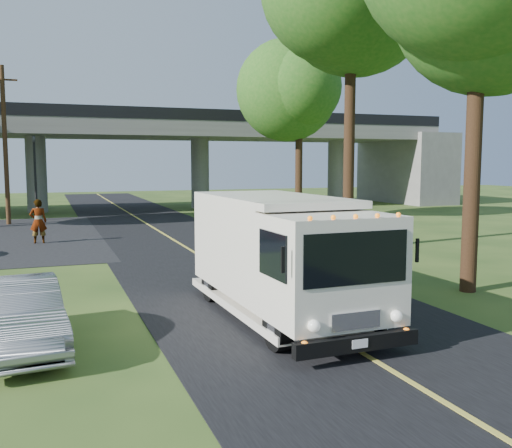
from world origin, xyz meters
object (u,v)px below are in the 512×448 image
step_van (282,253)px  utility_pole (5,144)px  traffic_signal (35,168)px  tree_right_mid (358,9)px  tree_right_far (304,82)px  pedestrian (38,221)px  silver_sedan (21,315)px

step_van → utility_pole: bearing=105.0°
step_van → traffic_signal: bearing=100.6°
tree_right_mid → step_van: (-6.85, -8.57, -8.08)m
traffic_signal → tree_right_far: size_ratio=0.47×
traffic_signal → pedestrian: traffic_signal is taller
utility_pole → silver_sedan: (1.50, -24.00, -3.93)m
traffic_signal → tree_right_mid: bearing=-54.1°
utility_pole → tree_right_far: 17.61m
pedestrian → step_van: bearing=110.5°
tree_right_mid → step_van: tree_right_mid is taller
utility_pole → pedestrian: 9.67m
traffic_signal → utility_pole: (-1.50, -2.00, 1.40)m
traffic_signal → utility_pole: size_ratio=0.58×
step_van → silver_sedan: step_van is taller
traffic_signal → tree_right_far: tree_right_far is taller
traffic_signal → step_van: 26.38m
tree_right_far → silver_sedan: size_ratio=2.71×
traffic_signal → silver_sedan: size_ratio=1.28×
pedestrian → traffic_signal: bearing=-88.2°
tree_right_far → step_van: size_ratio=1.63×
utility_pole → tree_right_far: (16.71, -4.16, 3.71)m
utility_pole → tree_right_mid: (13.91, -15.16, 5.01)m
tree_right_far → step_van: (-9.65, -19.57, -6.78)m
traffic_signal → pedestrian: size_ratio=2.64×
tree_right_mid → tree_right_far: bearing=75.7°
traffic_signal → silver_sedan: 26.12m
tree_right_far → tree_right_mid: bearing=-104.3°
utility_pole → silver_sedan: size_ratio=2.22×
tree_right_far → pedestrian: size_ratio=5.58×
tree_right_mid → tree_right_far: size_ratio=1.16×
silver_sedan → tree_right_mid: bearing=29.6°
silver_sedan → tree_right_far: bearing=46.7°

